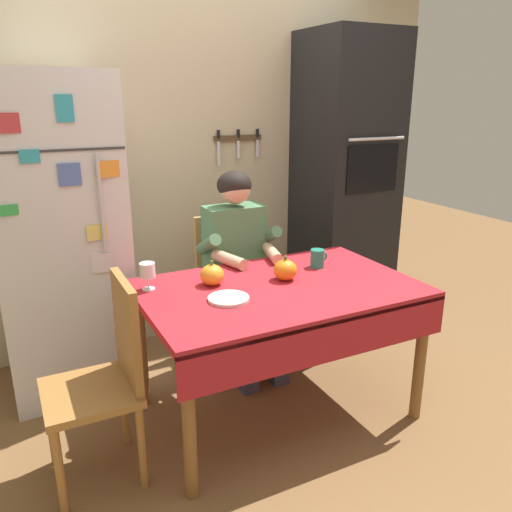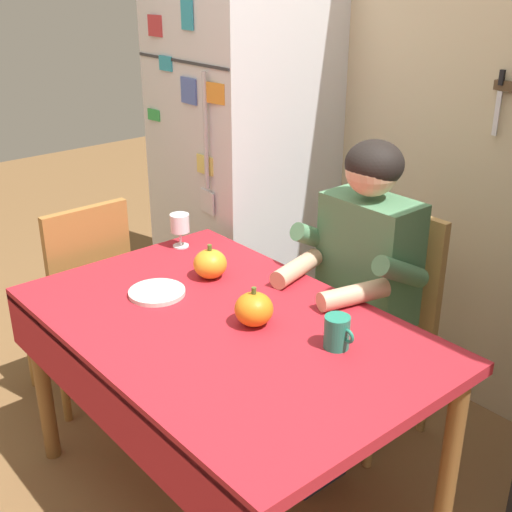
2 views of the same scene
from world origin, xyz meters
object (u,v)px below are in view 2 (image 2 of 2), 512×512
chair_left_side (83,295)px  pumpkin_medium (210,264)px  coffee_mug (337,332)px  serving_tray (157,292)px  refrigerator (244,164)px  dining_table (220,346)px  pumpkin_large (254,309)px  seated_person (356,277)px  wine_glass (180,224)px  chair_behind_person (384,315)px

chair_left_side → pumpkin_medium: (0.60, 0.24, 0.28)m
coffee_mug → pumpkin_medium: 0.64m
serving_tray → refrigerator: bearing=124.8°
refrigerator → dining_table: size_ratio=1.29×
dining_table → serving_tray: bearing=-172.8°
dining_table → refrigerator: bearing=137.1°
pumpkin_large → serving_tray: 0.40m
seated_person → chair_left_side: size_ratio=1.34×
refrigerator → wine_glass: 0.70m
pumpkin_large → dining_table: bearing=-130.8°
chair_behind_person → serving_tray: 0.93m
refrigerator → pumpkin_large: size_ratio=13.63×
pumpkin_medium → pumpkin_large: bearing=-15.7°
dining_table → chair_behind_person: size_ratio=1.51×
refrigerator → seated_person: bearing=-15.7°
chair_left_side → pumpkin_medium: 0.71m
pumpkin_large → serving_tray: pumpkin_large is taller
refrigerator → serving_tray: (0.64, -0.92, -0.15)m
refrigerator → pumpkin_medium: (0.65, -0.69, -0.11)m
pumpkin_medium → seated_person: bearing=50.2°
refrigerator → chair_behind_person: bearing=-5.2°
dining_table → seated_person: seated_person is taller
chair_behind_person → refrigerator: bearing=174.8°
refrigerator → pumpkin_large: (1.02, -0.80, -0.11)m
chair_behind_person → coffee_mug: 0.73m
chair_behind_person → seated_person: 0.29m
chair_behind_person → serving_tray: bearing=-113.1°
pumpkin_large → chair_behind_person: bearing=92.2°
chair_left_side → pumpkin_large: chair_left_side is taller
refrigerator → coffee_mug: size_ratio=16.94×
serving_tray → chair_left_side: bearing=-179.1°
refrigerator → seated_person: size_ratio=1.45×
coffee_mug → dining_table: bearing=-151.6°
coffee_mug → pumpkin_medium: (-0.64, 0.00, 0.00)m
seated_person → pumpkin_medium: 0.54m
seated_person → pumpkin_large: seated_person is taller
refrigerator → seated_person: 1.05m
refrigerator → chair_behind_person: refrigerator is taller
wine_glass → pumpkin_large: size_ratio=1.06×
seated_person → wine_glass: (-0.66, -0.33, 0.10)m
refrigerator → pumpkin_medium: size_ratio=13.83×
chair_left_side → dining_table: bearing=3.1°
chair_behind_person → seated_person: seated_person is taller
wine_glass → serving_tray: 0.44m
seated_person → pumpkin_medium: (-0.35, -0.41, 0.06)m
serving_tray → coffee_mug: bearing=19.0°
dining_table → pumpkin_large: bearing=49.2°
refrigerator → chair_left_side: (0.05, -0.93, -0.39)m
wine_glass → serving_tray: bearing=-45.6°
coffee_mug → pumpkin_medium: bearing=179.6°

